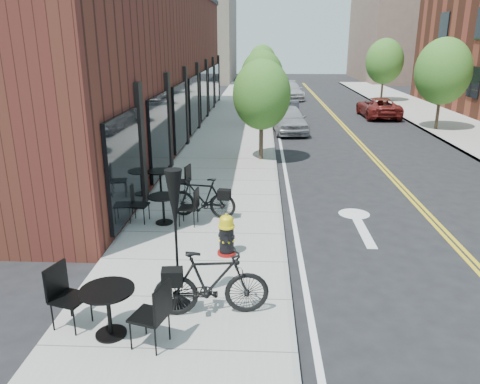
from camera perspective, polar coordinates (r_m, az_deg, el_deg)
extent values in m
plane|color=black|center=(10.05, 5.82, -9.12)|extent=(120.00, 120.00, 0.00)
cube|color=#9E9B93|center=(19.51, -1.56, 4.65)|extent=(4.00, 70.00, 0.12)
cube|color=#4D2318|center=(23.70, -12.21, 15.05)|extent=(5.00, 28.00, 7.00)
cube|color=#726656|center=(57.41, -5.03, 18.38)|extent=(8.00, 14.00, 10.00)
cube|color=brown|center=(61.24, 19.39, 18.40)|extent=(10.00, 16.00, 12.00)
cylinder|color=#382B1E|center=(18.30, 2.59, 6.52)|extent=(0.16, 0.16, 1.61)
ellipsoid|color=#3A6620|center=(18.04, 2.67, 11.77)|extent=(2.20, 2.20, 2.64)
cylinder|color=#382B1E|center=(26.18, 2.65, 10.08)|extent=(0.16, 0.16, 1.68)
ellipsoid|color=#3A6620|center=(26.00, 2.70, 13.92)|extent=(2.30, 2.30, 2.76)
cylinder|color=#382B1E|center=(34.13, 2.67, 11.84)|extent=(0.16, 0.16, 1.57)
ellipsoid|color=#3A6620|center=(33.99, 2.71, 14.57)|extent=(2.10, 2.10, 2.52)
cylinder|color=#382B1E|center=(42.08, 2.69, 13.11)|extent=(0.16, 0.16, 1.71)
ellipsoid|color=#3A6620|center=(41.97, 2.73, 15.58)|extent=(2.40, 2.40, 2.88)
cylinder|color=#382B1E|center=(26.81, 22.98, 9.03)|extent=(0.16, 0.16, 1.82)
ellipsoid|color=#3A6620|center=(26.62, 23.52, 13.34)|extent=(2.80, 2.80, 3.36)
cylinder|color=#382B1E|center=(38.22, 16.93, 11.95)|extent=(0.16, 0.16, 1.82)
ellipsoid|color=#3A6620|center=(38.09, 17.21, 14.98)|extent=(2.80, 2.80, 3.36)
cylinder|color=maroon|center=(10.29, -1.63, -7.41)|extent=(0.53, 0.53, 0.06)
cylinder|color=black|center=(10.16, -1.65, -5.85)|extent=(0.41, 0.41, 0.61)
cylinder|color=yellow|center=(10.04, -1.66, -4.20)|extent=(0.46, 0.46, 0.04)
cylinder|color=yellow|center=(10.01, -1.67, -3.77)|extent=(0.40, 0.40, 0.14)
ellipsoid|color=yellow|center=(9.98, -1.67, -3.33)|extent=(0.39, 0.39, 0.18)
cylinder|color=yellow|center=(9.94, -1.68, -2.84)|extent=(0.07, 0.07, 0.06)
imported|color=black|center=(12.22, -4.63, -0.70)|extent=(1.85, 0.78, 1.08)
imported|color=black|center=(7.96, -3.51, -11.03)|extent=(2.00, 0.78, 1.17)
cylinder|color=black|center=(8.01, -15.43, -16.31)|extent=(0.61, 0.61, 0.03)
cylinder|color=black|center=(7.80, -15.67, -13.98)|extent=(0.08, 0.08, 0.78)
cylinder|color=black|center=(7.61, -15.92, -11.44)|extent=(1.06, 1.06, 0.03)
cylinder|color=black|center=(12.12, -9.22, -3.67)|extent=(0.48, 0.48, 0.03)
cylinder|color=black|center=(12.00, -9.30, -2.15)|extent=(0.07, 0.07, 0.70)
cylinder|color=black|center=(11.89, -9.39, -0.55)|extent=(0.84, 0.84, 0.03)
cylinder|color=black|center=(14.34, -9.58, -0.24)|extent=(0.53, 0.53, 0.03)
cylinder|color=black|center=(14.24, -9.66, 1.10)|extent=(0.07, 0.07, 0.71)
cylinder|color=black|center=(14.14, -9.73, 2.51)|extent=(0.92, 0.92, 0.03)
cylinder|color=black|center=(8.53, -7.43, -13.39)|extent=(0.40, 0.40, 0.04)
cylinder|color=black|center=(7.98, -7.77, -5.99)|extent=(0.04, 0.04, 2.39)
cone|color=black|center=(7.71, -8.00, -1.07)|extent=(0.29, 0.29, 1.06)
imported|color=#919398|center=(24.53, 5.94, 8.83)|extent=(2.04, 4.21, 1.38)
imported|color=black|center=(26.51, 5.70, 9.41)|extent=(1.53, 3.93, 1.28)
imported|color=#AEAFB3|center=(38.88, 6.00, 12.20)|extent=(2.38, 4.93, 1.38)
imported|color=maroon|center=(30.58, 16.49, 9.86)|extent=(2.11, 4.45, 1.23)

